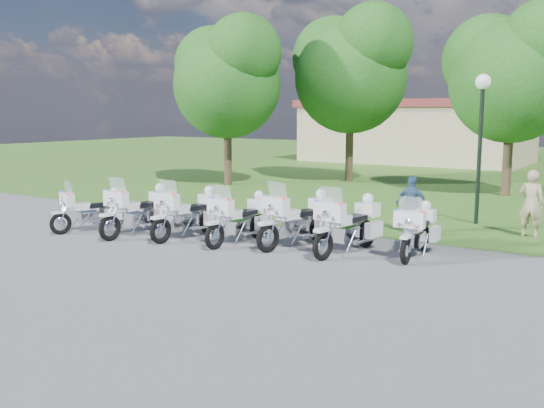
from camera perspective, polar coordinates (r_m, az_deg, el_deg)
The scene contains 16 objects.
ground at distance 14.54m, azimuth -1.70°, elevation -4.38°, with size 100.00×100.00×0.00m, color #5A5A5F.
grass_lawn at distance 39.62m, azimuth 21.11°, elevation 3.30°, with size 100.00×48.00×0.01m, color #396520.
motorcycle_0 at distance 17.55m, azimuth -16.57°, elevation -0.50°, with size 1.15×2.04×1.43m.
motorcycle_1 at distance 16.65m, azimuth -12.35°, elevation -0.54°, with size 0.87×2.42×1.62m.
motorcycle_2 at distance 16.04m, azimuth -7.79°, elevation -0.80°, with size 0.93×2.38×1.60m.
motorcycle_3 at distance 15.25m, azimuth -2.95°, elevation -1.31°, with size 0.88×2.29×1.54m.
motorcycle_4 at distance 14.88m, azimuth 2.56°, elevation -1.37°, with size 1.21×2.42×1.66m.
motorcycle_5 at distance 14.27m, azimuth 7.30°, elevation -1.90°, with size 1.03×2.42×1.63m.
motorcycle_6 at distance 14.24m, azimuth 13.54°, elevation -2.38°, with size 0.80×2.18×1.46m.
lamp_post at distance 18.67m, azimuth 19.12°, elevation 8.17°, with size 0.44×0.44×4.36m.
tree_0 at distance 27.72m, azimuth -4.29°, elevation 12.07°, with size 5.62×4.79×7.49m.
tree_1 at distance 29.05m, azimuth 7.39°, elevation 12.71°, with size 6.10×5.21×8.14m.
tree_2 at distance 25.62m, azimuth 21.62°, elevation 11.68°, with size 5.57×4.75×7.42m.
building_west at distance 42.09m, azimuth 13.49°, elevation 6.74°, with size 14.56×8.32×4.10m.
bystander_a at distance 17.32m, azimuth 23.21°, elevation 0.02°, with size 0.65×0.43×1.78m, color tan.
bystander_c at distance 16.88m, azimuth 13.02°, elevation -0.09°, with size 0.92×0.38×1.56m, color #375884.
Camera 1 is at (8.06, -11.65, 3.27)m, focal length 40.00 mm.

